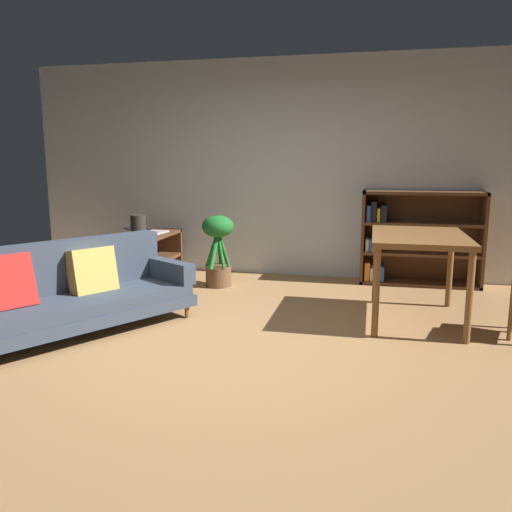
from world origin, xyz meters
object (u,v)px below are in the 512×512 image
Objects in this scene: fabric_couch at (71,291)px; desk_speaker at (138,227)px; open_laptop at (149,231)px; potted_floor_plant at (218,246)px; media_console at (151,259)px; dining_table at (419,244)px; bookshelf at (414,239)px.

desk_speaker is at bearing 93.62° from fabric_couch.
desk_speaker is (0.08, -0.45, 0.11)m from open_laptop.
fabric_couch reaches higher than open_laptop.
media_console is at bearing 179.39° from potted_floor_plant.
dining_table is at bearing 18.39° from fabric_couch.
desk_speaker reaches higher than fabric_couch.
fabric_couch is at bearing -140.24° from bookshelf.
bookshelf is (2.98, 2.48, 0.19)m from fabric_couch.
desk_speaker is at bearing -89.46° from media_console.
media_console is 3.16m from dining_table.
desk_speaker is 0.93m from potted_floor_plant.
open_laptop is at bearing 118.63° from media_console.
potted_floor_plant reaches higher than media_console.
bookshelf is (3.08, 0.64, 0.26)m from media_console.
bookshelf reaches higher than dining_table.
open_laptop is 0.96m from potted_floor_plant.
bookshelf is (0.07, 1.51, -0.17)m from dining_table.
fabric_couch is 1.84m from media_console.
desk_speaker is at bearing -162.92° from bookshelf.
open_laptop is 3.20m from bookshelf.
desk_speaker is (0.00, -0.31, 0.43)m from media_console.
dining_table reaches higher than open_laptop.
desk_speaker reaches higher than dining_table.
media_console is 0.95× the size of dining_table.
open_laptop is 0.35× the size of bookshelf.
potted_floor_plant reaches higher than open_laptop.
bookshelf reaches higher than potted_floor_plant.
fabric_couch is at bearing -84.78° from open_laptop.
open_laptop is 3.26m from dining_table.
desk_speaker is at bearing 169.31° from dining_table.
potted_floor_plant is (0.75, 1.83, 0.13)m from fabric_couch.
media_console is at bearing 90.54° from desk_speaker.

